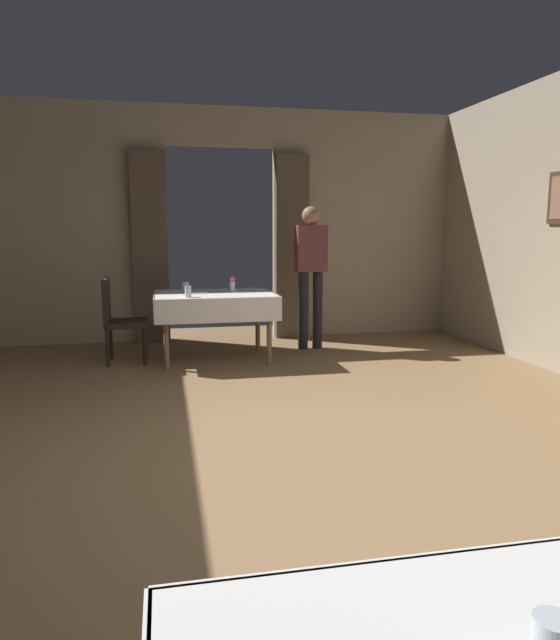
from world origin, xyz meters
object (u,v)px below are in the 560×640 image
flower_vase_mid (232,283)px  person_waiter_by_doorway (311,265)px  glass_mid_c (188,292)px  dining_table_mid (215,301)px  chair_mid_left (118,316)px  plate_mid_b (197,292)px  glass_mid_d (186,286)px

flower_vase_mid → person_waiter_by_doorway: (0.98, 0.24, 0.18)m
glass_mid_c → person_waiter_by_doorway: 1.67m
glass_mid_c → person_waiter_by_doorway: (1.50, 0.70, 0.21)m
dining_table_mid → glass_mid_c: glass_mid_c is taller
chair_mid_left → glass_mid_c: 0.88m
dining_table_mid → person_waiter_by_doorway: (1.19, 0.36, 0.36)m
chair_mid_left → plate_mid_b: chair_mid_left is taller
dining_table_mid → plate_mid_b: 0.24m
flower_vase_mid → plate_mid_b: size_ratio=0.78×
dining_table_mid → flower_vase_mid: 0.31m
chair_mid_left → glass_mid_c: chair_mid_left is taller
person_waiter_by_doorway → glass_mid_c: bearing=-154.9°
glass_mid_d → dining_table_mid: bearing=-49.8°
dining_table_mid → glass_mid_d: (-0.30, 0.36, 0.14)m
dining_table_mid → glass_mid_c: 0.48m
glass_mid_c → person_waiter_by_doorway: size_ratio=0.07×
person_waiter_by_doorway → chair_mid_left: bearing=-171.7°
plate_mid_b → glass_mid_c: (-0.12, -0.46, 0.05)m
dining_table_mid → glass_mid_d: size_ratio=13.33×
flower_vase_mid → glass_mid_c: flower_vase_mid is taller
chair_mid_left → plate_mid_b: bearing=5.3°
person_waiter_by_doorway → glass_mid_d: bearing=-179.9°
dining_table_mid → plate_mid_b: bearing=147.7°
flower_vase_mid → person_waiter_by_doorway: person_waiter_by_doorway is taller
flower_vase_mid → person_waiter_by_doorway: size_ratio=0.10×
chair_mid_left → plate_mid_b: size_ratio=4.08×
glass_mid_c → person_waiter_by_doorway: person_waiter_by_doorway is taller
dining_table_mid → flower_vase_mid: (0.21, 0.12, 0.19)m
flower_vase_mid → glass_mid_d: flower_vase_mid is taller
chair_mid_left → person_waiter_by_doorway: bearing=8.3°
plate_mid_b → glass_mid_d: size_ratio=2.29×
chair_mid_left → plate_mid_b: 0.90m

